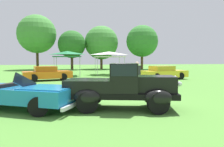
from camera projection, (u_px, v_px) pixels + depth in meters
The scene contains 12 objects.
ground_plane at pixel (130, 105), 8.67m from camera, with size 120.00×120.00×0.00m, color #4C8433.
feature_pickup_truck at pixel (122, 86), 8.02m from camera, with size 4.30×2.48×1.70m.
neighbor_convertible at pixel (23, 93), 8.03m from camera, with size 4.72×3.41×1.40m.
show_car_orange at pixel (47, 74), 18.55m from camera, with size 4.34×2.78×1.22m.
show_car_yellow at pixel (163, 73), 19.55m from camera, with size 4.67×2.78×1.22m.
spectator_near_truck at pixel (137, 74), 13.19m from camera, with size 0.40×0.24×1.69m.
canopy_tent_left_field at pixel (68, 54), 23.53m from camera, with size 2.92×2.92×2.71m.
canopy_tent_center_field at pixel (109, 54), 25.31m from camera, with size 3.38×3.38×2.71m.
treeline_far_left at pixel (37, 34), 36.88m from camera, with size 6.54×6.54×9.35m.
treeline_mid_left at pixel (72, 44), 37.10m from camera, with size 4.74×4.74×6.71m.
treeline_center at pixel (101, 43), 38.92m from camera, with size 6.04×6.04×7.77m.
treeline_mid_right at pixel (142, 41), 38.06m from camera, with size 5.58×5.58×7.76m.
Camera 1 is at (-2.02, -8.35, 1.87)m, focal length 34.62 mm.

